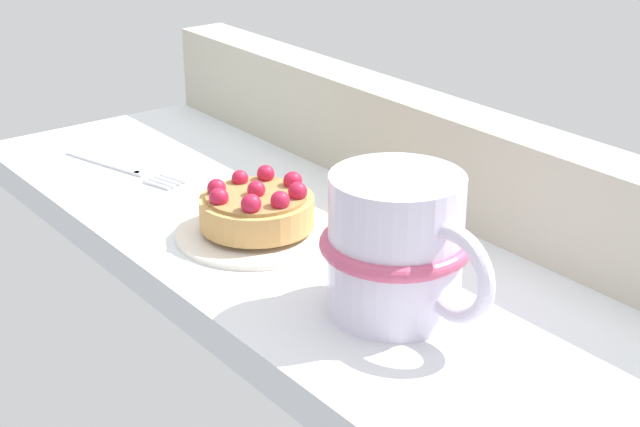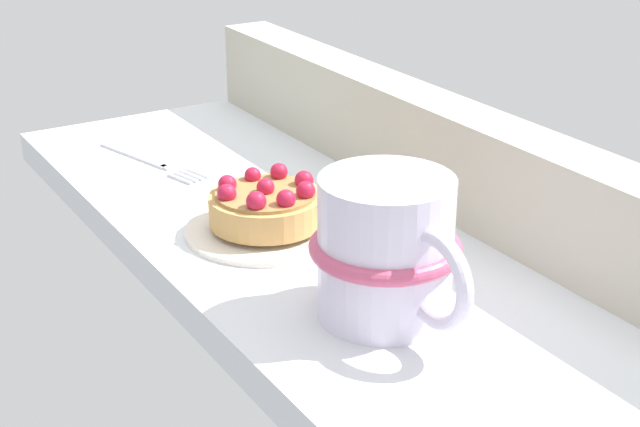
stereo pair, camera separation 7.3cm
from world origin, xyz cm
name	(u,v)px [view 2 (the right image)]	position (x,y,z in cm)	size (l,w,h in cm)	color
ground_plane	(339,255)	(0.00, 0.00, -1.48)	(82.90, 30.21, 2.95)	silver
window_rail_back	(459,160)	(0.00, 12.47, 4.62)	(81.25, 5.28, 9.23)	#B2AD99
dessert_plate	(266,228)	(-4.32, -4.51, 0.44)	(13.79, 13.79, 0.95)	silver
raspberry_tart	(266,205)	(-4.31, -4.49, 2.52)	(9.60, 9.60, 4.09)	tan
coffee_mug	(388,249)	(12.62, -4.07, 5.16)	(14.56, 10.71, 10.31)	silver
dessert_fork	(151,160)	(-25.24, -6.43, 0.30)	(15.63, 5.76, 0.60)	silver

